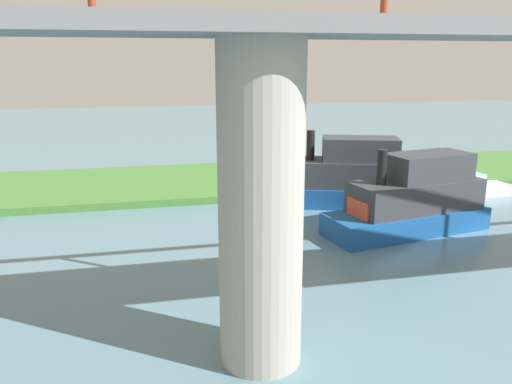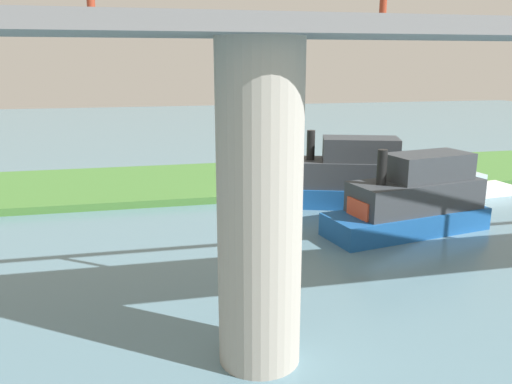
% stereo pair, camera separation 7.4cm
% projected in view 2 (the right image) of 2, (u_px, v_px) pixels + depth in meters
% --- Properties ---
extents(ground_plane, '(160.00, 160.00, 0.00)m').
position_uv_depth(ground_plane, '(262.00, 201.00, 35.89)').
color(ground_plane, slate).
extents(grassy_bank, '(80.00, 12.00, 0.50)m').
position_uv_depth(grassy_bank, '(245.00, 179.00, 41.51)').
color(grassy_bank, '#427533').
rests_on(grassy_bank, ground).
extents(bridge_pylon, '(2.63, 2.63, 10.17)m').
position_uv_depth(bridge_pylon, '(260.00, 210.00, 15.74)').
color(bridge_pylon, '#9E998E').
rests_on(bridge_pylon, ground).
extents(bridge_span, '(65.32, 4.30, 3.25)m').
position_uv_depth(bridge_span, '(260.00, 17.00, 14.38)').
color(bridge_span, slate).
rests_on(bridge_span, bridge_pylon).
extents(person_on_bank, '(0.49, 0.49, 1.39)m').
position_uv_depth(person_on_bank, '(303.00, 173.00, 39.25)').
color(person_on_bank, '#2D334C').
rests_on(person_on_bank, grassy_bank).
extents(mooring_post, '(0.20, 0.20, 0.86)m').
position_uv_depth(mooring_post, '(384.00, 179.00, 38.45)').
color(mooring_post, brown).
rests_on(mooring_post, grassy_bank).
extents(houseboat_blue, '(10.36, 6.18, 5.03)m').
position_uv_depth(houseboat_blue, '(344.00, 178.00, 34.70)').
color(houseboat_blue, '#195199').
rests_on(houseboat_blue, ground).
extents(motorboat_red, '(10.01, 4.96, 4.89)m').
position_uv_depth(motorboat_red, '(412.00, 201.00, 29.17)').
color(motorboat_red, '#195199').
rests_on(motorboat_red, ground).
extents(skiff_small, '(5.22, 2.33, 1.69)m').
position_uv_depth(skiff_small, '(474.00, 188.00, 37.19)').
color(skiff_small, white).
rests_on(skiff_small, ground).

